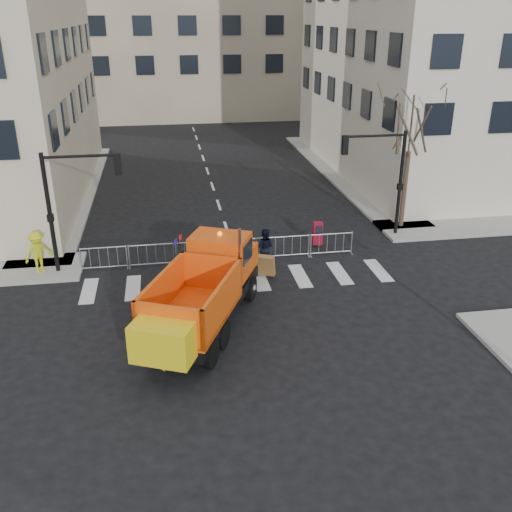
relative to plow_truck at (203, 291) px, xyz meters
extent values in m
plane|color=black|center=(2.00, -1.64, -1.57)|extent=(120.00, 120.00, 0.00)
cube|color=gray|center=(2.00, 6.86, -1.50)|extent=(64.00, 5.00, 0.15)
cylinder|color=black|center=(-6.00, 5.86, 1.13)|extent=(0.18, 0.18, 5.40)
cylinder|color=black|center=(10.50, 7.86, 1.13)|extent=(0.18, 0.18, 5.40)
cube|color=black|center=(0.09, 0.19, -0.69)|extent=(4.71, 6.99, 0.42)
cylinder|color=black|center=(0.19, 2.80, -1.06)|extent=(0.72, 1.07, 1.02)
cylinder|color=black|center=(1.97, 2.00, -1.06)|extent=(0.72, 1.07, 1.02)
cylinder|color=black|center=(-1.30, -0.51, -1.06)|extent=(0.72, 1.07, 1.02)
cylinder|color=black|center=(0.48, -1.31, -1.06)|extent=(0.72, 1.07, 1.02)
cylinder|color=black|center=(-1.80, -1.61, -1.06)|extent=(0.72, 1.07, 1.02)
cylinder|color=black|center=(-0.02, -2.42, -1.06)|extent=(0.72, 1.07, 1.02)
cube|color=#E24B0C|center=(1.31, 2.91, -0.04)|extent=(2.40, 2.16, 0.93)
cube|color=#E24B0C|center=(0.81, 1.81, 0.52)|extent=(2.56, 2.24, 1.68)
cylinder|color=silver|center=(1.42, 0.77, 0.85)|extent=(0.13, 0.13, 2.23)
cube|color=#E24B0C|center=(-0.45, -0.99, 0.29)|extent=(3.81, 4.69, 1.54)
cube|color=yellow|center=(-1.48, -3.29, 0.01)|extent=(2.08, 1.61, 1.21)
cube|color=brown|center=(1.96, 4.35, -0.97)|extent=(2.94, 1.72, 1.05)
imported|color=black|center=(0.78, 4.99, -0.75)|extent=(0.70, 0.58, 1.65)
imported|color=black|center=(3.15, 5.20, -0.68)|extent=(1.07, 0.97, 1.79)
imported|color=black|center=(1.16, 3.38, -0.77)|extent=(0.92, 0.97, 1.61)
imported|color=#CCD719|center=(-6.72, 5.80, -0.48)|extent=(1.40, 1.28, 1.89)
cube|color=maroon|center=(6.11, 7.03, -0.87)|extent=(0.50, 0.46, 1.10)
camera|label=1|loc=(-1.09, -18.13, 9.12)|focal=40.00mm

